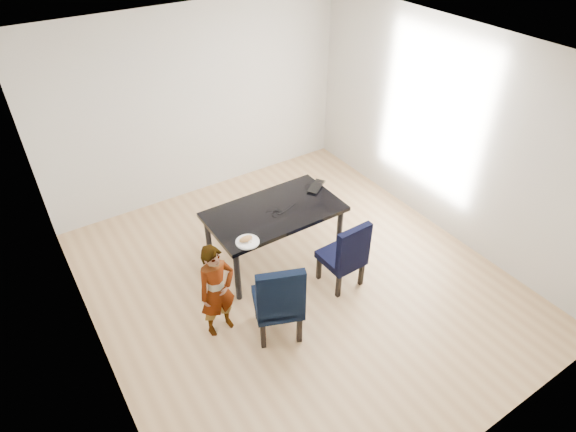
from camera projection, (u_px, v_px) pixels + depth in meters
floor at (297, 281)px, 5.82m from camera, size 4.50×5.00×0.01m
ceiling at (300, 57)px, 4.20m from camera, size 4.50×5.00×0.01m
wall_back at (198, 105)px, 6.70m from camera, size 4.50×0.01×2.70m
wall_front at (501, 353)px, 3.32m from camera, size 4.50×0.01×2.70m
wall_left at (75, 267)px, 4.02m from camera, size 0.01×5.00×2.70m
wall_right at (448, 133)px, 6.00m from camera, size 0.01×5.00×2.70m
dining_table at (275, 235)px, 5.93m from camera, size 1.60×0.90×0.75m
chair_left at (277, 296)px, 4.92m from camera, size 0.63×0.64×1.00m
chair_right at (342, 252)px, 5.54m from camera, size 0.45×0.47×0.92m
child at (217, 291)px, 4.90m from camera, size 0.43×0.30×1.12m
plate at (247, 242)px, 5.22m from camera, size 0.31×0.31×0.01m
sandwich at (246, 239)px, 5.20m from camera, size 0.17×0.13×0.06m
laptop at (313, 186)px, 6.11m from camera, size 0.39×0.35×0.03m
cable_tangle at (278, 214)px, 5.64m from camera, size 0.16×0.16×0.01m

